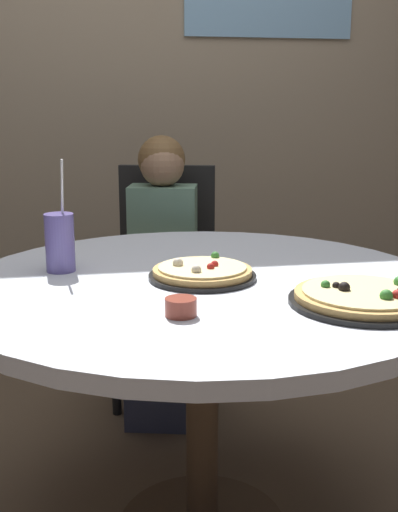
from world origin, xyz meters
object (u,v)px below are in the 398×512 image
(dining_table, at_px, (202,311))
(diner_child, at_px, (162,292))
(pizza_veggie, at_px, (203,273))
(soda_cup, at_px, (60,242))
(chair_wooden, at_px, (166,269))
(pizza_cheese, at_px, (364,298))
(sauce_bowl, at_px, (181,307))

(dining_table, height_order, diner_child, diner_child)
(pizza_veggie, height_order, soda_cup, soda_cup)
(soda_cup, bearing_deg, chair_wooden, 64.56)
(chair_wooden, height_order, pizza_cheese, chair_wooden)
(diner_child, height_order, sauce_bowl, diner_child)
(pizza_cheese, bearing_deg, dining_table, 138.86)
(soda_cup, relative_size, sauce_bowl, 4.39)
(pizza_cheese, bearing_deg, sauce_bowl, -179.08)
(pizza_cheese, bearing_deg, soda_cup, 148.14)
(chair_wooden, distance_m, diner_child, 0.19)
(dining_table, relative_size, chair_wooden, 1.36)
(diner_child, xyz_separation_m, sauce_bowl, (-0.08, -1.08, 0.29))
(dining_table, height_order, pizza_cheese, pizza_cheese)
(dining_table, distance_m, pizza_veggie, 0.11)
(pizza_veggie, distance_m, sauce_bowl, 0.30)
(dining_table, height_order, soda_cup, soda_cup)
(pizza_veggie, bearing_deg, chair_wooden, 88.84)
(dining_table, bearing_deg, soda_cup, 158.24)
(pizza_veggie, bearing_deg, pizza_cheese, -40.79)
(dining_table, xyz_separation_m, sauce_bowl, (-0.10, -0.29, 0.11))
(chair_wooden, relative_size, pizza_cheese, 2.77)
(pizza_cheese, bearing_deg, chair_wooden, 103.69)
(pizza_cheese, relative_size, soda_cup, 1.12)
(diner_child, bearing_deg, sauce_bowl, -94.41)
(pizza_veggie, bearing_deg, dining_table, 105.59)
(sauce_bowl, bearing_deg, pizza_veggie, 70.44)
(pizza_veggie, relative_size, sauce_bowl, 4.06)
(soda_cup, bearing_deg, pizza_cheese, -31.86)
(diner_child, distance_m, pizza_cheese, 1.16)
(diner_child, bearing_deg, soda_cup, -118.74)
(pizza_cheese, bearing_deg, pizza_veggie, 139.21)
(pizza_cheese, distance_m, soda_cup, 0.82)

